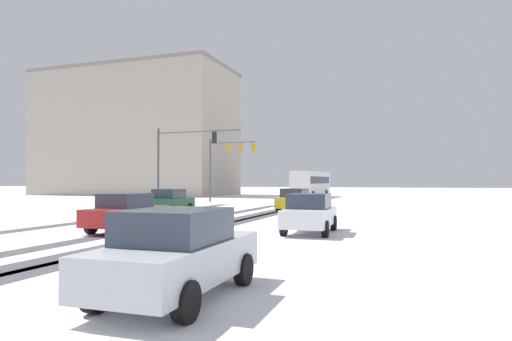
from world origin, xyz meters
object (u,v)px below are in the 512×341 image
(bus_oncoming, at_px, (311,182))
(office_building_far_left_block, at_px, (136,133))
(traffic_signal_far_left, at_px, (228,156))
(car_silver_fifth, at_px, (178,253))
(car_white_third, at_px, (310,213))
(car_red_fourth, at_px, (127,212))
(car_dark_green_second, at_px, (170,201))
(traffic_signal_near_left, at_px, (181,152))
(car_yellow_cab_lead, at_px, (295,200))

(bus_oncoming, height_order, office_building_far_left_block, office_building_far_left_block)
(traffic_signal_far_left, bearing_deg, car_silver_fifth, -68.51)
(traffic_signal_far_left, bearing_deg, car_white_third, -60.05)
(car_white_third, relative_size, car_red_fourth, 1.01)
(traffic_signal_far_left, xyz_separation_m, car_dark_green_second, (2.65, -16.08, -3.94))
(traffic_signal_near_left, bearing_deg, office_building_far_left_block, 130.04)
(car_red_fourth, distance_m, car_silver_fifth, 11.30)
(car_white_third, distance_m, car_red_fourth, 7.68)
(car_silver_fifth, xyz_separation_m, office_building_far_left_block, (-36.78, 52.16, 8.92))
(car_dark_green_second, bearing_deg, traffic_signal_far_left, 99.36)
(car_red_fourth, bearing_deg, car_silver_fifth, -49.88)
(car_dark_green_second, distance_m, car_white_third, 13.43)
(car_white_third, height_order, bus_oncoming, bus_oncoming)
(car_yellow_cab_lead, distance_m, bus_oncoming, 27.63)
(bus_oncoming, relative_size, office_building_far_left_block, 0.37)
(car_white_third, relative_size, bus_oncoming, 0.37)
(car_yellow_cab_lead, bearing_deg, traffic_signal_far_left, 130.48)
(car_dark_green_second, height_order, car_white_third, same)
(bus_oncoming, bearing_deg, car_white_third, -77.96)
(car_silver_fifth, relative_size, bus_oncoming, 0.37)
(car_yellow_cab_lead, distance_m, car_red_fourth, 14.54)
(traffic_signal_far_left, distance_m, bus_oncoming, 16.57)
(car_silver_fifth, xyz_separation_m, bus_oncoming, (-8.24, 49.89, 1.18))
(car_red_fourth, height_order, office_building_far_left_block, office_building_far_left_block)
(bus_oncoming, bearing_deg, car_red_fourth, -88.67)
(car_dark_green_second, xyz_separation_m, office_building_far_left_block, (-25.87, 33.80, 8.92))
(car_dark_green_second, xyz_separation_m, car_white_third, (11.03, -7.67, 0.00))
(traffic_signal_near_left, xyz_separation_m, car_red_fourth, (6.19, -15.79, -3.69))
(traffic_signal_far_left, distance_m, car_silver_fifth, 37.22)
(bus_oncoming, bearing_deg, car_dark_green_second, -94.84)
(car_red_fourth, bearing_deg, bus_oncoming, 91.33)
(traffic_signal_near_left, xyz_separation_m, car_silver_fifth, (13.47, -24.43, -3.69))
(car_dark_green_second, bearing_deg, office_building_far_left_block, 127.43)
(traffic_signal_near_left, distance_m, car_silver_fifth, 28.14)
(car_white_third, relative_size, office_building_far_left_block, 0.14)
(traffic_signal_far_left, bearing_deg, car_red_fourth, -76.32)
(car_dark_green_second, bearing_deg, car_yellow_cab_lead, 30.42)
(car_yellow_cab_lead, xyz_separation_m, car_silver_fifth, (3.53, -22.69, 0.00))
(car_yellow_cab_lead, height_order, car_white_third, same)
(car_dark_green_second, relative_size, car_silver_fifth, 1.01)
(car_white_third, height_order, office_building_far_left_block, office_building_far_left_block)
(car_white_third, bearing_deg, traffic_signal_near_left, 134.70)
(traffic_signal_near_left, bearing_deg, car_dark_green_second, -67.10)
(traffic_signal_near_left, height_order, car_red_fourth, traffic_signal_near_left)
(car_dark_green_second, relative_size, bus_oncoming, 0.38)
(car_dark_green_second, distance_m, bus_oncoming, 31.67)
(car_yellow_cab_lead, height_order, bus_oncoming, bus_oncoming)
(traffic_signal_far_left, height_order, car_dark_green_second, traffic_signal_far_left)
(car_dark_green_second, relative_size, car_red_fourth, 1.01)
(car_silver_fifth, bearing_deg, car_dark_green_second, 120.72)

